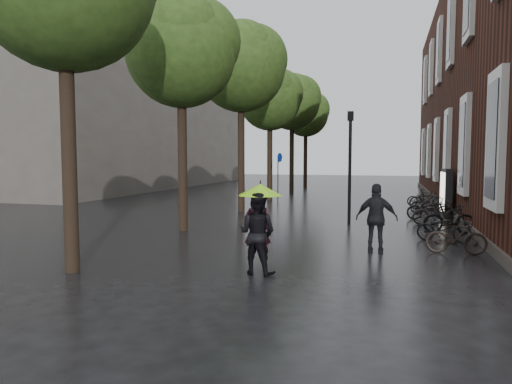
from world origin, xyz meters
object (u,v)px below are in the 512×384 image
(parked_bicycles, at_px, (434,210))
(pedestrian_walking, at_px, (377,218))
(lamp_post, at_px, (350,156))
(ad_lightbox, at_px, (446,193))
(person_burgundy, at_px, (257,230))
(person_black, at_px, (257,233))

(parked_bicycles, bearing_deg, pedestrian_walking, -107.06)
(lamp_post, bearing_deg, ad_lightbox, 39.51)
(parked_bicycles, bearing_deg, lamp_post, -154.06)
(person_burgundy, distance_m, person_black, 0.68)
(person_burgundy, xyz_separation_m, lamp_post, (1.51, 7.57, 1.74))
(parked_bicycles, height_order, ad_lightbox, ad_lightbox)
(parked_bicycles, bearing_deg, ad_lightbox, 69.09)
(ad_lightbox, bearing_deg, lamp_post, -142.05)
(person_burgundy, relative_size, parked_bicycles, 0.13)
(person_black, relative_size, lamp_post, 0.42)
(person_burgundy, bearing_deg, pedestrian_walking, -160.07)
(ad_lightbox, bearing_deg, person_black, -115.88)
(person_black, distance_m, ad_lightbox, 12.47)
(person_burgundy, relative_size, pedestrian_walking, 0.93)
(pedestrian_walking, bearing_deg, ad_lightbox, -106.62)
(person_black, bearing_deg, lamp_post, -88.67)
(pedestrian_walking, bearing_deg, person_burgundy, 43.22)
(person_burgundy, bearing_deg, lamp_post, -123.42)
(person_burgundy, xyz_separation_m, person_black, (0.19, -0.66, 0.03))
(parked_bicycles, height_order, lamp_post, lamp_post)
(pedestrian_walking, bearing_deg, parked_bicycles, -105.87)
(person_black, xyz_separation_m, lamp_post, (1.33, 8.22, 1.72))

